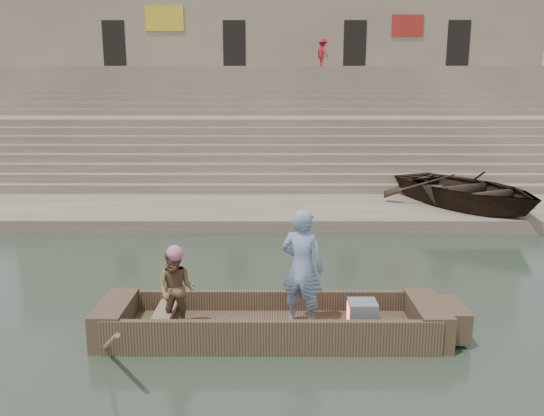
{
  "coord_description": "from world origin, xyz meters",
  "views": [
    {
      "loc": [
        0.33,
        -8.5,
        3.96
      ],
      "look_at": [
        0.28,
        3.16,
        1.4
      ],
      "focal_mm": 35.5,
      "sensor_mm": 36.0,
      "label": 1
    }
  ],
  "objects_px": {
    "rowing_man": "(176,290)",
    "pedestrian": "(323,53)",
    "standing_man": "(302,268)",
    "beached_rowboat": "(466,189)",
    "main_rowboat": "(271,331)",
    "television": "(362,313)"
  },
  "relations": [
    {
      "from": "rowing_man",
      "to": "pedestrian",
      "type": "xyz_separation_m",
      "value": [
        4.23,
        22.97,
        5.1
      ]
    },
    {
      "from": "standing_man",
      "to": "pedestrian",
      "type": "relative_size",
      "value": 1.24
    },
    {
      "from": "rowing_man",
      "to": "beached_rowboat",
      "type": "distance_m",
      "value": 11.34
    },
    {
      "from": "main_rowboat",
      "to": "standing_man",
      "type": "distance_m",
      "value": 1.19
    },
    {
      "from": "television",
      "to": "beached_rowboat",
      "type": "xyz_separation_m",
      "value": [
        4.56,
        8.32,
        0.52
      ]
    },
    {
      "from": "television",
      "to": "beached_rowboat",
      "type": "distance_m",
      "value": 9.51
    },
    {
      "from": "standing_man",
      "to": "beached_rowboat",
      "type": "bearing_deg",
      "value": -100.23
    },
    {
      "from": "main_rowboat",
      "to": "beached_rowboat",
      "type": "xyz_separation_m",
      "value": [
        6.03,
        8.32,
        0.83
      ]
    },
    {
      "from": "television",
      "to": "beached_rowboat",
      "type": "height_order",
      "value": "beached_rowboat"
    },
    {
      "from": "television",
      "to": "pedestrian",
      "type": "bearing_deg",
      "value": 86.86
    },
    {
      "from": "main_rowboat",
      "to": "rowing_man",
      "type": "xyz_separation_m",
      "value": [
        -1.5,
        -0.16,
        0.77
      ]
    },
    {
      "from": "main_rowboat",
      "to": "beached_rowboat",
      "type": "relative_size",
      "value": 0.95
    },
    {
      "from": "standing_man",
      "to": "rowing_man",
      "type": "height_order",
      "value": "standing_man"
    },
    {
      "from": "television",
      "to": "beached_rowboat",
      "type": "bearing_deg",
      "value": 61.27
    },
    {
      "from": "pedestrian",
      "to": "main_rowboat",
      "type": "bearing_deg",
      "value": 148.75
    },
    {
      "from": "main_rowboat",
      "to": "standing_man",
      "type": "height_order",
      "value": "standing_man"
    },
    {
      "from": "pedestrian",
      "to": "standing_man",
      "type": "bearing_deg",
      "value": 149.98
    },
    {
      "from": "rowing_man",
      "to": "pedestrian",
      "type": "bearing_deg",
      "value": 88.17
    },
    {
      "from": "standing_man",
      "to": "pedestrian",
      "type": "bearing_deg",
      "value": -72.13
    },
    {
      "from": "main_rowboat",
      "to": "television",
      "type": "relative_size",
      "value": 10.87
    },
    {
      "from": "main_rowboat",
      "to": "pedestrian",
      "type": "bearing_deg",
      "value": 83.19
    },
    {
      "from": "main_rowboat",
      "to": "television",
      "type": "bearing_deg",
      "value": 0.0
    }
  ]
}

